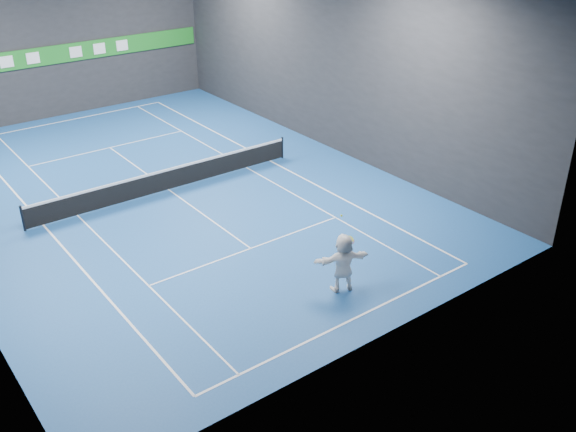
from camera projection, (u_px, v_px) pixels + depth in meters
ground at (169, 190)px, 28.11m from camera, size 26.00×26.00×0.00m
wall_back at (51, 36)px, 35.27m from camera, size 18.00×0.10×9.00m
wall_front at (387, 201)px, 16.83m from camera, size 18.00×0.10×9.00m
wall_right at (329, 58)px, 30.87m from camera, size 0.10×26.00×9.00m
baseline_near at (351, 320)px, 19.68m from camera, size 10.98×0.08×0.01m
baseline_far at (71, 120)px, 36.54m from camera, size 10.98×0.08×0.01m
sideline_doubles_left at (44, 225)px, 25.17m from camera, size 0.08×23.78×0.01m
sideline_doubles_right at (271, 161)px, 31.05m from camera, size 0.08×23.78×0.01m
sideline_singles_left at (78, 216)px, 25.91m from camera, size 0.06×23.78×0.01m
sideline_singles_right at (247, 168)px, 30.31m from camera, size 0.06×23.78×0.01m
service_line_near at (251, 248)px, 23.57m from camera, size 8.23×0.06×0.01m
service_line_far at (110, 148)px, 32.65m from camera, size 8.23×0.06×0.01m
center_service_line at (169, 190)px, 28.11m from camera, size 0.06×12.80×0.01m
player at (343, 263)px, 20.74m from camera, size 1.98×1.20×2.04m
tennis_ball at (342, 216)px, 19.83m from camera, size 0.07×0.07×0.07m
tennis_net at (168, 179)px, 27.86m from camera, size 12.50×0.10×1.07m
sponsor_banner at (54, 55)px, 35.68m from camera, size 17.64×0.11×1.00m
tennis_racket at (350, 242)px, 20.62m from camera, size 0.39×0.37×0.55m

